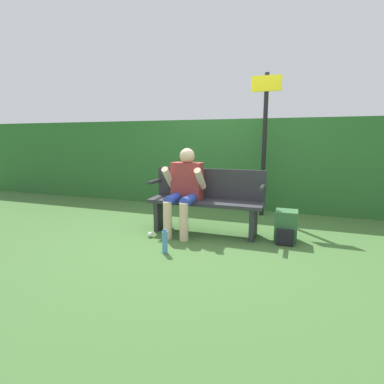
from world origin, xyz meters
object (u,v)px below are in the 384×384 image
at_px(park_bench, 206,200).
at_px(backpack, 286,227).
at_px(water_bottle, 165,242).
at_px(person_seated, 185,186).
at_px(signpost, 265,135).
at_px(parked_car, 179,149).

distance_m(park_bench, backpack, 1.08).
bearing_deg(park_bench, water_bottle, -102.78).
bearing_deg(park_bench, person_seated, -155.70).
height_order(backpack, signpost, signpost).
bearing_deg(parked_car, signpost, -46.52).
distance_m(person_seated, water_bottle, 0.94).
bearing_deg(parked_car, person_seated, -52.05).
relative_size(person_seated, backpack, 2.93).
xyz_separation_m(water_bottle, signpost, (0.82, 2.06, 1.19)).
relative_size(backpack, signpost, 0.17).
bearing_deg(person_seated, backpack, 3.19).
xyz_separation_m(backpack, parked_car, (-6.69, 13.12, 0.42)).
distance_m(backpack, water_bottle, 1.52).
relative_size(person_seated, parked_car, 0.26).
relative_size(water_bottle, signpost, 0.12).
bearing_deg(parked_car, backpack, -47.20).
bearing_deg(water_bottle, person_seated, 94.55).
xyz_separation_m(signpost, parked_car, (-6.26, 11.92, -0.71)).
bearing_deg(parked_car, water_bottle, -52.97).
xyz_separation_m(park_bench, parked_car, (-5.65, 13.07, 0.16)).
xyz_separation_m(water_bottle, parked_car, (-5.44, 13.98, 0.47)).
xyz_separation_m(person_seated, signpost, (0.88, 1.28, 0.68)).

